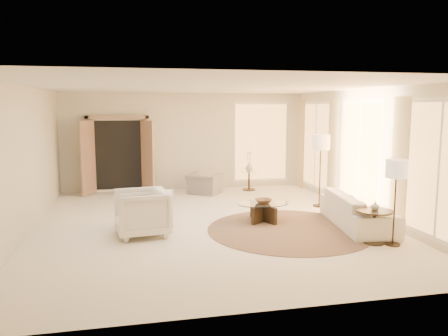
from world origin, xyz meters
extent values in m
cube|color=white|center=(0.00, 0.00, -0.01)|extent=(7.00, 8.00, 0.02)
cube|color=white|center=(0.00, 0.00, 2.80)|extent=(7.00, 8.00, 0.02)
cube|color=beige|center=(0.00, 4.00, 1.40)|extent=(7.00, 0.04, 2.80)
cube|color=beige|center=(0.00, -4.00, 1.40)|extent=(7.00, 0.04, 2.80)
cube|color=beige|center=(-3.50, 0.00, 1.40)|extent=(0.04, 8.00, 2.80)
cube|color=beige|center=(3.50, 0.00, 1.40)|extent=(0.04, 8.00, 2.80)
cube|color=tan|center=(-1.90, 3.89, 1.08)|extent=(1.80, 0.12, 2.16)
cube|color=tan|center=(-2.70, 3.62, 1.03)|extent=(0.35, 0.66, 2.00)
cube|color=tan|center=(-1.10, 3.62, 1.03)|extent=(0.35, 0.66, 2.00)
cylinder|color=#422C21|center=(1.46, -0.79, 0.01)|extent=(3.52, 3.52, 0.01)
imported|color=white|center=(2.90, -0.83, 0.33)|extent=(1.21, 2.38, 0.66)
imported|color=white|center=(-1.15, -0.02, 0.40)|extent=(0.77, 0.82, 0.79)
imported|color=white|center=(-1.39, -0.55, 0.48)|extent=(0.98, 1.03, 0.96)
imported|color=gray|center=(0.41, 3.13, 0.37)|extent=(1.02, 0.94, 0.75)
cube|color=black|center=(1.15, -0.07, 0.18)|extent=(0.37, 0.79, 0.36)
cube|color=black|center=(1.15, -0.07, 0.18)|extent=(0.66, 0.60, 0.36)
cylinder|color=white|center=(1.15, -0.07, 0.39)|extent=(1.32, 1.32, 0.02)
cylinder|color=black|center=(2.63, -1.89, 0.01)|extent=(0.40, 0.40, 0.03)
cylinder|color=black|center=(2.63, -1.89, 0.29)|extent=(0.06, 0.06, 0.56)
cylinder|color=black|center=(2.63, -1.89, 0.58)|extent=(0.63, 0.63, 0.03)
cylinder|color=black|center=(1.78, 3.40, 0.01)|extent=(0.37, 0.37, 0.03)
cylinder|color=black|center=(1.78, 3.40, 0.27)|extent=(0.06, 0.06, 0.52)
cylinder|color=white|center=(1.78, 3.40, 0.54)|extent=(0.48, 0.48, 0.03)
cylinder|color=black|center=(2.90, 1.01, 0.02)|extent=(0.30, 0.30, 0.03)
cylinder|color=black|center=(2.90, 1.01, 0.74)|extent=(0.03, 0.03, 1.48)
cylinder|color=beige|center=(2.90, 1.01, 1.57)|extent=(0.42, 0.42, 0.36)
cylinder|color=black|center=(2.90, -2.06, 0.01)|extent=(0.26, 0.26, 0.03)
cylinder|color=black|center=(2.90, -2.06, 0.64)|extent=(0.03, 0.03, 1.28)
cylinder|color=beige|center=(2.90, -2.06, 1.35)|extent=(0.37, 0.37, 0.31)
imported|color=brown|center=(1.15, -0.07, 0.44)|extent=(0.40, 0.40, 0.08)
imported|color=silver|center=(2.63, -1.89, 0.68)|extent=(0.17, 0.17, 0.16)
imported|color=silver|center=(1.78, 3.40, 0.67)|extent=(0.23, 0.23, 0.24)
camera|label=1|loc=(-1.53, -8.67, 2.40)|focal=35.00mm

